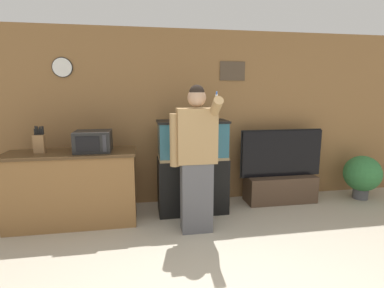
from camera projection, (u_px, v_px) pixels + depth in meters
The scene contains 8 objects.
wall_back_paneled at pixel (184, 118), 4.56m from camera, with size 10.00×0.08×2.60m.
counter_island at pixel (73, 188), 3.84m from camera, with size 1.62×0.58×0.95m.
microwave at pixel (93, 141), 3.78m from camera, with size 0.44×0.40×0.26m.
knife_block at pixel (39, 143), 3.70m from camera, with size 0.13×0.10×0.33m.
aquarium_on_stand at pixel (192, 167), 4.21m from camera, with size 0.97×0.46×1.31m.
tv_on_stand at pixel (280, 181), 4.65m from camera, with size 1.30×0.40×1.13m.
person_standing at pixel (196, 158), 3.56m from camera, with size 0.56×0.42×1.78m.
potted_plant at pixel (362, 174), 4.76m from camera, with size 0.57×0.57×0.70m.
Camera 1 is at (-0.67, -1.58, 1.71)m, focal length 28.00 mm.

